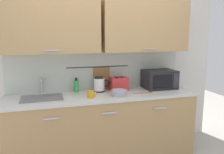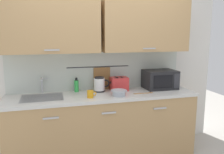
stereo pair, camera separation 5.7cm
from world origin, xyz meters
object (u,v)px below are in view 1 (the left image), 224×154
Objects in this scene: microwave at (159,79)px; mug_near_sink at (91,94)px; dish_soap_bottle at (76,86)px; toaster at (119,84)px; mixing_bowl at (119,92)px; wooden_spoon at (146,93)px; electric_kettle at (99,84)px.

mug_near_sink is (-1.08, -0.25, -0.09)m from microwave.
toaster is at bearing -8.22° from dish_soap_bottle.
mug_near_sink reaches higher than mixing_bowl.
wooden_spoon is at bearing -41.05° from toaster.
mug_near_sink is 0.37m from mixing_bowl.
dish_soap_bottle reaches higher than wooden_spoon.
microwave reaches higher than toaster.
toaster is 0.93× the size of wooden_spoon.
electric_kettle is 0.65m from wooden_spoon.
dish_soap_bottle is (-1.21, 0.11, -0.05)m from microwave.
wooden_spoon is at bearing -144.34° from microwave.
microwave is at bearing 35.66° from wooden_spoon.
dish_soap_bottle is 0.60m from toaster.
microwave is 2.15× the size of mixing_bowl.
toaster reaches higher than mixing_bowl.
electric_kettle is 0.82× the size of wooden_spoon.
mug_near_sink is 0.76m from wooden_spoon.
mug_near_sink is 0.54m from toaster.
electric_kettle is 0.32m from dish_soap_bottle.
mixing_bowl is 0.84× the size of toaster.
mixing_bowl is (-0.71, -0.25, -0.09)m from microwave.
mug_near_sink is at bearing 179.78° from mixing_bowl.
microwave is 1.67× the size of wooden_spoon.
electric_kettle is at bearing 58.19° from mug_near_sink.
mug_near_sink reaches higher than wooden_spoon.
dish_soap_bottle reaches higher than toaster.
toaster is at bearing 138.95° from wooden_spoon.
dish_soap_bottle is (-0.31, 0.07, -0.01)m from electric_kettle.
mug_near_sink is (0.13, -0.36, -0.04)m from dish_soap_bottle.
microwave is 0.42m from wooden_spoon.
wooden_spoon is (-0.32, -0.23, -0.13)m from microwave.
wooden_spoon is (0.89, -0.34, -0.08)m from dish_soap_bottle.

